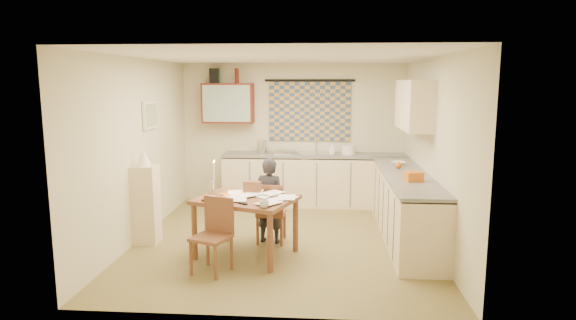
# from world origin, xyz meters

# --- Properties ---
(floor) EXTENTS (4.00, 4.50, 0.02)m
(floor) POSITION_xyz_m (0.00, 0.00, -0.01)
(floor) COLOR brown
(floor) RESTS_ON ground
(ceiling) EXTENTS (4.00, 4.50, 0.02)m
(ceiling) POSITION_xyz_m (0.00, 0.00, 2.51)
(ceiling) COLOR white
(ceiling) RESTS_ON floor
(wall_back) EXTENTS (4.00, 0.02, 2.50)m
(wall_back) POSITION_xyz_m (0.00, 2.26, 1.25)
(wall_back) COLOR beige
(wall_back) RESTS_ON floor
(wall_front) EXTENTS (4.00, 0.02, 2.50)m
(wall_front) POSITION_xyz_m (0.00, -2.26, 1.25)
(wall_front) COLOR beige
(wall_front) RESTS_ON floor
(wall_left) EXTENTS (0.02, 4.50, 2.50)m
(wall_left) POSITION_xyz_m (-2.01, 0.00, 1.25)
(wall_left) COLOR beige
(wall_left) RESTS_ON floor
(wall_right) EXTENTS (0.02, 4.50, 2.50)m
(wall_right) POSITION_xyz_m (2.01, 0.00, 1.25)
(wall_right) COLOR beige
(wall_right) RESTS_ON floor
(window_blind) EXTENTS (1.45, 0.03, 1.05)m
(window_blind) POSITION_xyz_m (0.30, 2.22, 1.65)
(window_blind) COLOR #374D72
(window_blind) RESTS_ON wall_back
(curtain_rod) EXTENTS (1.60, 0.04, 0.04)m
(curtain_rod) POSITION_xyz_m (0.30, 2.20, 2.20)
(curtain_rod) COLOR black
(curtain_rod) RESTS_ON wall_back
(wall_cabinet) EXTENTS (0.90, 0.34, 0.70)m
(wall_cabinet) POSITION_xyz_m (-1.15, 2.08, 1.80)
(wall_cabinet) COLOR #5B170C
(wall_cabinet) RESTS_ON wall_back
(wall_cabinet_glass) EXTENTS (0.84, 0.02, 0.64)m
(wall_cabinet_glass) POSITION_xyz_m (-1.15, 1.91, 1.80)
(wall_cabinet_glass) COLOR #99B2A5
(wall_cabinet_glass) RESTS_ON wall_back
(upper_cabinet_right) EXTENTS (0.34, 1.30, 0.70)m
(upper_cabinet_right) POSITION_xyz_m (1.83, 0.55, 1.85)
(upper_cabinet_right) COLOR beige
(upper_cabinet_right) RESTS_ON wall_right
(framed_print) EXTENTS (0.04, 0.50, 0.40)m
(framed_print) POSITION_xyz_m (-1.97, 0.40, 1.70)
(framed_print) COLOR white
(framed_print) RESTS_ON wall_left
(print_canvas) EXTENTS (0.01, 0.42, 0.32)m
(print_canvas) POSITION_xyz_m (-1.95, 0.40, 1.70)
(print_canvas) COLOR beige
(print_canvas) RESTS_ON wall_left
(counter_back) EXTENTS (3.30, 0.62, 0.92)m
(counter_back) POSITION_xyz_m (0.44, 1.95, 0.45)
(counter_back) COLOR beige
(counter_back) RESTS_ON floor
(counter_right) EXTENTS (0.62, 2.95, 0.92)m
(counter_right) POSITION_xyz_m (1.70, 0.21, 0.45)
(counter_right) COLOR beige
(counter_right) RESTS_ON floor
(stove) EXTENTS (0.54, 0.54, 0.84)m
(stove) POSITION_xyz_m (1.70, -0.90, 0.42)
(stove) COLOR white
(stove) RESTS_ON floor
(sink) EXTENTS (0.64, 0.56, 0.10)m
(sink) POSITION_xyz_m (0.40, 1.95, 0.88)
(sink) COLOR silver
(sink) RESTS_ON counter_back
(tap) EXTENTS (0.03, 0.03, 0.28)m
(tap) POSITION_xyz_m (0.43, 2.13, 1.06)
(tap) COLOR silver
(tap) RESTS_ON counter_back
(dish_rack) EXTENTS (0.38, 0.33, 0.06)m
(dish_rack) POSITION_xyz_m (-0.13, 1.95, 0.95)
(dish_rack) COLOR silver
(dish_rack) RESTS_ON counter_back
(kettle) EXTENTS (0.24, 0.24, 0.24)m
(kettle) POSITION_xyz_m (-0.53, 1.95, 1.04)
(kettle) COLOR silver
(kettle) RESTS_ON counter_back
(mixing_bowl) EXTENTS (0.25, 0.25, 0.16)m
(mixing_bowl) POSITION_xyz_m (0.99, 1.95, 1.00)
(mixing_bowl) COLOR white
(mixing_bowl) RESTS_ON counter_back
(soap_bottle) EXTENTS (0.09, 0.09, 0.20)m
(soap_bottle) POSITION_xyz_m (0.70, 2.00, 1.02)
(soap_bottle) COLOR white
(soap_bottle) RESTS_ON counter_back
(bowl) EXTENTS (0.29, 0.29, 0.05)m
(bowl) POSITION_xyz_m (1.70, 0.92, 0.95)
(bowl) COLOR white
(bowl) RESTS_ON counter_right
(orange_bag) EXTENTS (0.26, 0.22, 0.12)m
(orange_bag) POSITION_xyz_m (1.70, -0.31, 0.98)
(orange_bag) COLOR #CD671A
(orange_bag) RESTS_ON counter_right
(fruit_orange) EXTENTS (0.10, 0.10, 0.10)m
(fruit_orange) POSITION_xyz_m (1.65, 0.61, 0.97)
(fruit_orange) COLOR #CD671A
(fruit_orange) RESTS_ON counter_right
(speaker) EXTENTS (0.18, 0.21, 0.26)m
(speaker) POSITION_xyz_m (-1.39, 2.08, 2.28)
(speaker) COLOR black
(speaker) RESTS_ON wall_cabinet
(bottle_green) EXTENTS (0.08, 0.08, 0.26)m
(bottle_green) POSITION_xyz_m (-1.32, 2.08, 2.28)
(bottle_green) COLOR #195926
(bottle_green) RESTS_ON wall_cabinet
(bottle_brown) EXTENTS (0.08, 0.08, 0.26)m
(bottle_brown) POSITION_xyz_m (-0.99, 2.08, 2.28)
(bottle_brown) COLOR #5B170C
(bottle_brown) RESTS_ON wall_cabinet
(dining_table) EXTENTS (1.38, 1.21, 0.75)m
(dining_table) POSITION_xyz_m (-0.41, -0.65, 0.38)
(dining_table) COLOR brown
(dining_table) RESTS_ON floor
(chair_far) EXTENTS (0.40, 0.40, 0.83)m
(chair_far) POSITION_xyz_m (-0.15, -0.13, 0.26)
(chair_far) COLOR brown
(chair_far) RESTS_ON floor
(chair_near) EXTENTS (0.50, 0.50, 0.86)m
(chair_near) POSITION_xyz_m (-0.72, -1.22, 0.27)
(chair_near) COLOR brown
(chair_near) RESTS_ON floor
(person) EXTENTS (0.54, 0.46, 1.17)m
(person) POSITION_xyz_m (-0.17, -0.12, 0.58)
(person) COLOR black
(person) RESTS_ON floor
(shelf_stand) EXTENTS (0.32, 0.30, 1.07)m
(shelf_stand) POSITION_xyz_m (-1.84, -0.27, 0.53)
(shelf_stand) COLOR beige
(shelf_stand) RESTS_ON floor
(lampshade) EXTENTS (0.20, 0.20, 0.22)m
(lampshade) POSITION_xyz_m (-1.84, -0.27, 1.18)
(lampshade) COLOR white
(lampshade) RESTS_ON shelf_stand
(letter_rack) EXTENTS (0.24, 0.14, 0.16)m
(letter_rack) POSITION_xyz_m (-0.36, -0.42, 0.83)
(letter_rack) COLOR brown
(letter_rack) RESTS_ON dining_table
(mug) EXTENTS (0.21, 0.21, 0.09)m
(mug) POSITION_xyz_m (-0.12, -1.12, 0.79)
(mug) COLOR white
(mug) RESTS_ON dining_table
(magazine) EXTENTS (0.22, 0.29, 0.03)m
(magazine) POSITION_xyz_m (-0.91, -0.74, 0.76)
(magazine) COLOR maroon
(magazine) RESTS_ON dining_table
(book) EXTENTS (0.41, 0.42, 0.02)m
(book) POSITION_xyz_m (-0.80, -0.59, 0.76)
(book) COLOR #CD671A
(book) RESTS_ON dining_table
(orange_box) EXTENTS (0.14, 0.13, 0.04)m
(orange_box) POSITION_xyz_m (-0.78, -0.83, 0.77)
(orange_box) COLOR #CD671A
(orange_box) RESTS_ON dining_table
(eyeglasses) EXTENTS (0.13, 0.12, 0.02)m
(eyeglasses) POSITION_xyz_m (-0.40, -0.97, 0.76)
(eyeglasses) COLOR black
(eyeglasses) RESTS_ON dining_table
(candle_holder) EXTENTS (0.08, 0.08, 0.18)m
(candle_holder) POSITION_xyz_m (-0.88, -0.43, 0.84)
(candle_holder) COLOR silver
(candle_holder) RESTS_ON dining_table
(candle) EXTENTS (0.03, 0.03, 0.22)m
(candle) POSITION_xyz_m (-0.86, -0.43, 1.04)
(candle) COLOR white
(candle) RESTS_ON dining_table
(candle_flame) EXTENTS (0.02, 0.02, 0.02)m
(candle_flame) POSITION_xyz_m (-0.85, -0.41, 1.16)
(candle_flame) COLOR #FFCC66
(candle_flame) RESTS_ON dining_table
(papers) EXTENTS (1.16, 0.89, 0.03)m
(papers) POSITION_xyz_m (-0.35, -0.63, 0.76)
(papers) COLOR white
(papers) RESTS_ON dining_table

